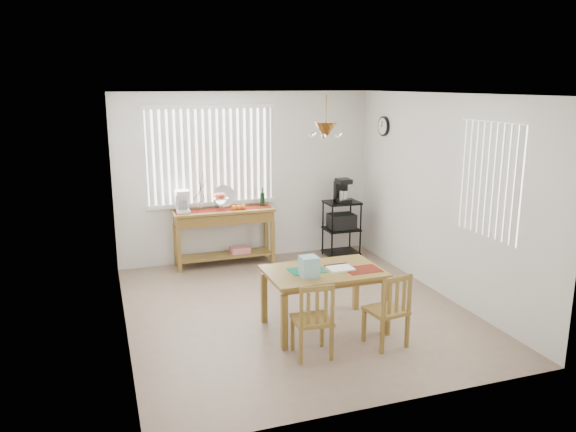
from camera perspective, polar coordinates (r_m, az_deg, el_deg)
name	(u,v)px	position (r m, az deg, el deg)	size (l,w,h in m)	color
ground	(295,309)	(7.02, 0.69, -9.46)	(4.00, 4.50, 0.01)	gray
room_shell	(295,173)	(6.57, 0.71, 4.36)	(4.20, 4.70, 2.70)	silver
sideboard	(225,223)	(8.55, -6.44, -0.74)	(1.53, 0.43, 0.86)	olive
sideboard_items	(207,202)	(8.44, -8.18, 1.46)	(1.45, 0.36, 0.66)	maroon
wire_cart	(342,223)	(8.97, 5.46, -0.76)	(0.53, 0.42, 0.90)	black
cart_items	(342,191)	(8.86, 5.51, 2.56)	(0.21, 0.25, 0.37)	black
dining_table	(323,277)	(6.31, 3.62, -6.17)	(1.29, 0.84, 0.69)	olive
table_items	(317,267)	(6.12, 2.97, -5.21)	(0.99, 0.46, 0.22)	#147053
chair_left	(313,320)	(5.74, 2.54, -10.54)	(0.40, 0.40, 0.81)	olive
chair_right	(388,310)	(6.04, 10.14, -9.42)	(0.43, 0.43, 0.81)	olive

